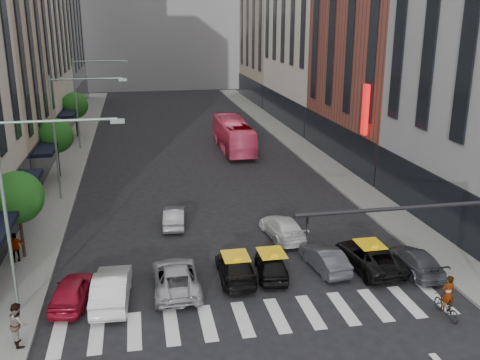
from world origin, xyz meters
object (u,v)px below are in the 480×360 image
car_red (72,291)px  taxi_left (236,268)px  streetlamp_far (85,92)px  bus (233,135)px  streetlamp_mid (67,121)px  streetlamp_near (26,190)px  car_white_front (112,288)px  motorcycle (446,307)px  pedestrian_far (16,247)px  taxi_center (271,264)px  pedestrian_near (18,324)px

car_red → taxi_left: size_ratio=0.90×
streetlamp_far → bus: (14.40, -3.02, -4.33)m
streetlamp_mid → streetlamp_near: bearing=-90.0°
car_white_front → taxi_left: car_white_front is taller
car_red → motorcycle: size_ratio=2.14×
car_white_front → pedestrian_far: 7.41m
taxi_center → pedestrian_near: (-11.70, -4.14, 0.43)m
taxi_left → pedestrian_near: bearing=25.0°
car_red → pedestrian_near: pedestrian_near is taller
streetlamp_far → pedestrian_far: (-2.02, -26.62, -4.91)m
pedestrian_near → streetlamp_near: bearing=-28.3°
car_white_front → pedestrian_near: 4.68m
bus → motorcycle: (3.74, -33.01, -1.09)m
car_red → motorcycle: bearing=172.8°
streetlamp_far → car_white_front: (3.24, -31.82, -5.14)m
taxi_center → pedestrian_far: (-13.37, 4.05, 0.34)m
taxi_center → pedestrian_far: bearing=-9.6°
pedestrian_near → taxi_center: bearing=-91.6°
car_red → taxi_center: size_ratio=1.03×
car_red → motorcycle: (16.74, -4.40, -0.19)m
pedestrian_far → car_white_front: bearing=113.6°
car_white_front → taxi_center: 8.19m
bus → streetlamp_mid: bearing=42.3°
streetlamp_mid → taxi_center: streetlamp_mid is taller
streetlamp_near → motorcycle: 19.35m
car_white_front → pedestrian_near: pedestrian_near is taller
streetlamp_near → taxi_center: streetlamp_near is taller
streetlamp_far → streetlamp_mid: bearing=-90.0°
car_red → taxi_left: 8.11m
streetlamp_far → pedestrian_far: streetlamp_far is taller
bus → streetlamp_far: bearing=-11.6°
motorcycle → pedestrian_near: pedestrian_near is taller
motorcycle → taxi_left: bearing=-34.4°
motorcycle → car_red: bearing=-17.3°
taxi_left → streetlamp_near: bearing=10.2°
taxi_left → pedestrian_far: pedestrian_far is taller
motorcycle → pedestrian_near: bearing=-6.4°
streetlamp_near → streetlamp_mid: 16.00m
taxi_left → pedestrian_near: 10.66m
car_red → streetlamp_far: bearing=-80.0°
pedestrian_far → taxi_center: bearing=141.4°
streetlamp_mid → taxi_left: bearing=-57.2°
motorcycle → pedestrian_far: bearing=-27.6°
taxi_center → motorcycle: 8.66m
car_white_front → pedestrian_far: bearing=-41.2°
pedestrian_near → pedestrian_far: bearing=-9.5°
car_red → taxi_center: bearing=-167.0°
car_white_front → pedestrian_far: pedestrian_far is taller
car_red → bus: bus is taller
car_red → bus: 31.44m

